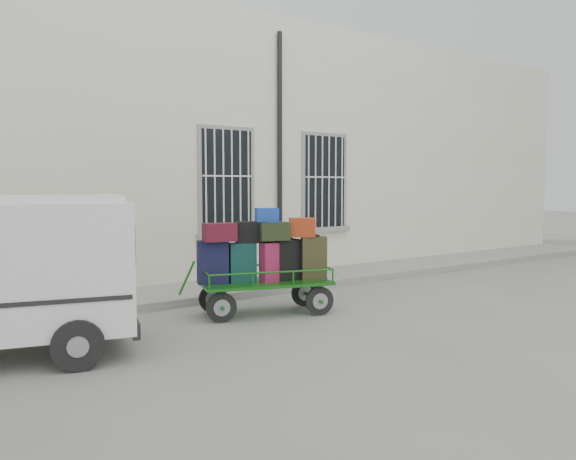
% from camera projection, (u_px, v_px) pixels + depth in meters
% --- Properties ---
extents(ground, '(80.00, 80.00, 0.00)m').
position_uv_depth(ground, '(328.00, 306.00, 10.07)').
color(ground, slate).
rests_on(ground, ground).
extents(building, '(24.00, 5.15, 6.00)m').
position_uv_depth(building, '(192.00, 153.00, 14.32)').
color(building, beige).
rests_on(building, ground).
extents(sidewalk, '(24.00, 1.70, 0.15)m').
position_uv_depth(sidewalk, '(262.00, 284.00, 11.86)').
color(sidewalk, slate).
rests_on(sidewalk, ground).
extents(luggage_cart, '(2.56, 1.56, 1.78)m').
position_uv_depth(luggage_cart, '(263.00, 260.00, 9.35)').
color(luggage_cart, black).
rests_on(luggage_cart, ground).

